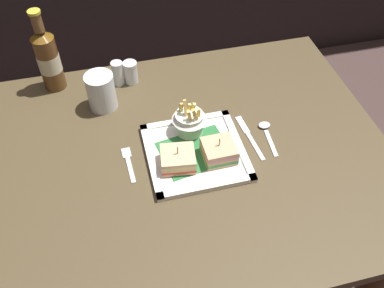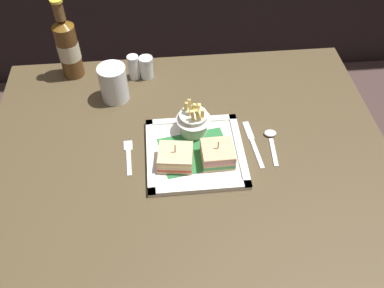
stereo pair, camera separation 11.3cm
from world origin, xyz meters
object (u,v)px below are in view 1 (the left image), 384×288
at_px(sandwich_half_right, 219,151).
at_px(water_glass, 102,94).
at_px(fries_cup, 189,119).
at_px(knife, 249,135).
at_px(dining_table, 189,188).
at_px(square_plate, 195,153).
at_px(pepper_shaker, 131,73).
at_px(sandwich_half_left, 178,159).
at_px(salt_shaker, 118,75).
at_px(fork, 129,162).
at_px(beer_bottle, 48,59).
at_px(spoon, 266,130).

relative_size(sandwich_half_right, water_glass, 0.75).
bearing_deg(fries_cup, knife, -17.19).
xyz_separation_m(dining_table, knife, (0.18, 0.02, 0.16)).
distance_m(dining_table, fries_cup, 0.23).
bearing_deg(square_plate, pepper_shaker, 109.29).
distance_m(square_plate, pepper_shaker, 0.37).
bearing_deg(sandwich_half_left, dining_table, 46.29).
distance_m(water_glass, salt_shaker, 0.11).
xyz_separation_m(fork, salt_shaker, (0.02, 0.34, 0.03)).
relative_size(square_plate, pepper_shaker, 3.56).
xyz_separation_m(fries_cup, water_glass, (-0.23, 0.18, -0.01)).
distance_m(sandwich_half_right, fork, 0.25).
distance_m(sandwich_half_left, sandwich_half_right, 0.11).
relative_size(water_glass, knife, 0.64).
relative_size(sandwich_half_left, water_glass, 0.87).
distance_m(fork, pepper_shaker, 0.35).
height_order(sandwich_half_right, beer_bottle, beer_bottle).
relative_size(beer_bottle, pepper_shaker, 3.58).
height_order(beer_bottle, fork, beer_bottle).
xyz_separation_m(sandwich_half_left, spoon, (0.28, 0.07, -0.03)).
height_order(dining_table, sandwich_half_right, sandwich_half_right).
height_order(sandwich_half_left, sandwich_half_right, sandwich_half_right).
relative_size(beer_bottle, fork, 2.12).
bearing_deg(beer_bottle, fork, -64.44).
bearing_deg(salt_shaker, sandwich_half_left, -74.36).
distance_m(dining_table, beer_bottle, 0.58).
xyz_separation_m(dining_table, pepper_shaker, (-0.11, 0.35, 0.20)).
bearing_deg(knife, spoon, 6.23).
bearing_deg(salt_shaker, fork, -93.19).
relative_size(sandwich_half_right, beer_bottle, 0.32).
distance_m(knife, pepper_shaker, 0.43).
bearing_deg(spoon, beer_bottle, 148.76).
distance_m(dining_table, spoon, 0.29).
xyz_separation_m(dining_table, spoon, (0.24, 0.03, 0.17)).
height_order(dining_table, water_glass, water_glass).
bearing_deg(water_glass, square_plate, -49.08).
xyz_separation_m(dining_table, fork, (-0.17, 0.01, 0.16)).
bearing_deg(dining_table, fork, 177.56).
xyz_separation_m(sandwich_half_right, beer_bottle, (-0.42, 0.42, 0.07)).
height_order(square_plate, sandwich_half_left, sandwich_half_left).
xyz_separation_m(square_plate, sandwich_half_left, (-0.06, -0.03, 0.03)).
relative_size(dining_table, sandwich_half_right, 13.08).
bearing_deg(spoon, knife, -173.77).
bearing_deg(fork, sandwich_half_left, -20.39).
height_order(sandwich_half_left, fork, sandwich_half_left).
relative_size(sandwich_half_right, fork, 0.68).
relative_size(square_plate, salt_shaker, 3.23).
bearing_deg(salt_shaker, dining_table, -67.05).
distance_m(fries_cup, pepper_shaker, 0.30).
xyz_separation_m(sandwich_half_left, knife, (0.22, 0.06, -0.03)).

